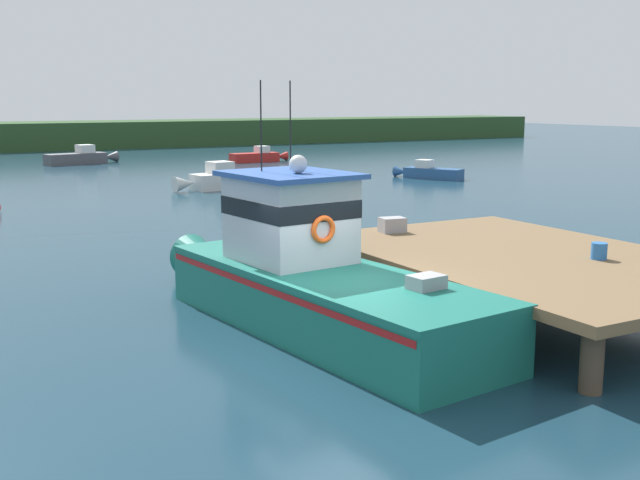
# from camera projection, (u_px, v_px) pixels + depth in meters

# --- Properties ---
(ground_plane) EXTENTS (200.00, 200.00, 0.00)m
(ground_plane) POSITION_uv_depth(u_px,v_px,m) (332.00, 342.00, 14.36)
(ground_plane) COLOR #193847
(dock) EXTENTS (6.00, 9.00, 1.20)m
(dock) POSITION_uv_depth(u_px,v_px,m) (528.00, 260.00, 16.46)
(dock) COLOR #4C3D2D
(dock) RESTS_ON ground
(main_fishing_boat) EXTENTS (3.43, 9.94, 4.80)m
(main_fishing_boat) POSITION_uv_depth(u_px,v_px,m) (308.00, 276.00, 15.26)
(main_fishing_boat) COLOR #196B5B
(main_fishing_boat) RESTS_ON ground
(crate_stack_mid_dock) EXTENTS (0.66, 0.52, 0.36)m
(crate_stack_mid_dock) POSITION_uv_depth(u_px,v_px,m) (392.00, 225.00, 19.08)
(crate_stack_mid_dock) COLOR #9E9EA3
(crate_stack_mid_dock) RESTS_ON dock
(bait_bucket) EXTENTS (0.32, 0.32, 0.34)m
(bait_bucket) POSITION_uv_depth(u_px,v_px,m) (599.00, 251.00, 15.86)
(bait_bucket) COLOR #2866B2
(bait_bucket) RESTS_ON dock
(moored_boat_mid_harbor) EXTENTS (5.51, 1.91, 1.38)m
(moored_boat_mid_harbor) POSITION_uv_depth(u_px,v_px,m) (227.00, 179.00, 38.93)
(moored_boat_mid_harbor) COLOR silver
(moored_boat_mid_harbor) RESTS_ON ground
(moored_boat_far_left) EXTENTS (5.26, 2.21, 1.31)m
(moored_boat_far_left) POSITION_uv_depth(u_px,v_px,m) (81.00, 157.00, 53.87)
(moored_boat_far_left) COLOR #4C4C51
(moored_boat_far_left) RESTS_ON ground
(moored_boat_outer_mooring) EXTENTS (2.57, 4.08, 1.05)m
(moored_boat_outer_mooring) POSITION_uv_depth(u_px,v_px,m) (429.00, 172.00, 43.94)
(moored_boat_outer_mooring) COLOR #285184
(moored_boat_outer_mooring) RESTS_ON ground
(moored_boat_near_channel) EXTENTS (4.45, 1.31, 1.12)m
(moored_boat_near_channel) POSITION_uv_depth(u_px,v_px,m) (258.00, 156.00, 55.77)
(moored_boat_near_channel) COLOR red
(moored_boat_near_channel) RESTS_ON ground
(mooring_buoy_outer) EXTENTS (0.38, 0.38, 0.38)m
(mooring_buoy_outer) POSITION_uv_depth(u_px,v_px,m) (425.00, 229.00, 25.73)
(mooring_buoy_outer) COLOR red
(mooring_buoy_outer) RESTS_ON ground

